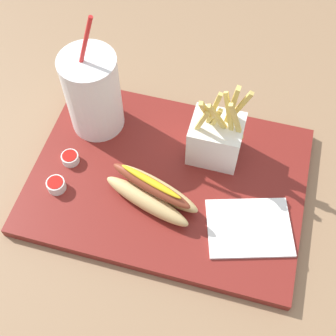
{
  "coord_description": "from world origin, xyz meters",
  "views": [
    {
      "loc": [
        0.11,
        -0.4,
        0.7
      ],
      "look_at": [
        0.0,
        0.0,
        0.05
      ],
      "focal_mm": 48.79,
      "sensor_mm": 36.0,
      "label": 1
    }
  ],
  "objects_px": {
    "ketchup_cup_2": "(56,185)",
    "hot_dog_1": "(151,192)",
    "ketchup_cup_1": "(70,158)",
    "napkin_stack": "(249,228)",
    "soda_cup": "(93,93)",
    "fries_basket": "(216,138)"
  },
  "relations": [
    {
      "from": "ketchup_cup_1",
      "to": "ketchup_cup_2",
      "type": "height_order",
      "value": "ketchup_cup_2"
    },
    {
      "from": "ketchup_cup_1",
      "to": "fries_basket",
      "type": "bearing_deg",
      "value": 19.08
    },
    {
      "from": "ketchup_cup_2",
      "to": "hot_dog_1",
      "type": "bearing_deg",
      "value": 7.13
    },
    {
      "from": "soda_cup",
      "to": "fries_basket",
      "type": "distance_m",
      "value": 0.23
    },
    {
      "from": "fries_basket",
      "to": "napkin_stack",
      "type": "height_order",
      "value": "fries_basket"
    },
    {
      "from": "fries_basket",
      "to": "napkin_stack",
      "type": "relative_size",
      "value": 1.19
    },
    {
      "from": "fries_basket",
      "to": "ketchup_cup_2",
      "type": "height_order",
      "value": "fries_basket"
    },
    {
      "from": "ketchup_cup_1",
      "to": "napkin_stack",
      "type": "bearing_deg",
      "value": -8.04
    },
    {
      "from": "fries_basket",
      "to": "ketchup_cup_2",
      "type": "distance_m",
      "value": 0.29
    },
    {
      "from": "soda_cup",
      "to": "napkin_stack",
      "type": "relative_size",
      "value": 1.81
    },
    {
      "from": "ketchup_cup_2",
      "to": "napkin_stack",
      "type": "height_order",
      "value": "ketchup_cup_2"
    },
    {
      "from": "soda_cup",
      "to": "hot_dog_1",
      "type": "height_order",
      "value": "soda_cup"
    },
    {
      "from": "hot_dog_1",
      "to": "ketchup_cup_2",
      "type": "relative_size",
      "value": 5.41
    },
    {
      "from": "fries_basket",
      "to": "napkin_stack",
      "type": "bearing_deg",
      "value": -56.29
    },
    {
      "from": "fries_basket",
      "to": "ketchup_cup_1",
      "type": "relative_size",
      "value": 5.26
    },
    {
      "from": "soda_cup",
      "to": "fries_basket",
      "type": "height_order",
      "value": "soda_cup"
    },
    {
      "from": "ketchup_cup_1",
      "to": "napkin_stack",
      "type": "distance_m",
      "value": 0.33
    },
    {
      "from": "soda_cup",
      "to": "hot_dog_1",
      "type": "relative_size",
      "value": 1.44
    },
    {
      "from": "soda_cup",
      "to": "ketchup_cup_2",
      "type": "relative_size",
      "value": 7.77
    },
    {
      "from": "hot_dog_1",
      "to": "ketchup_cup_1",
      "type": "xyz_separation_m",
      "value": [
        -0.16,
        0.04,
        -0.02
      ]
    },
    {
      "from": "hot_dog_1",
      "to": "ketchup_cup_1",
      "type": "distance_m",
      "value": 0.17
    },
    {
      "from": "ketchup_cup_1",
      "to": "napkin_stack",
      "type": "relative_size",
      "value": 0.23
    }
  ]
}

